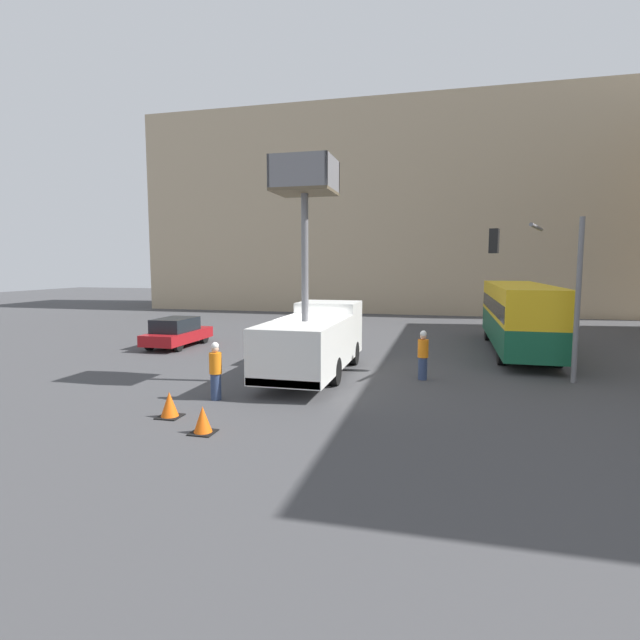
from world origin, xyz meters
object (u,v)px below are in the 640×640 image
Objects in this scene: utility_truck at (314,335)px; city_bus at (519,312)px; road_worker_directing at (423,355)px; parked_car_curbside at (177,332)px; traffic_cone_near_truck at (169,405)px; traffic_cone_mid_road at (203,421)px; traffic_light_pole at (546,272)px; road_worker_near_truck at (216,371)px.

city_bus is (8.04, 7.37, 0.35)m from utility_truck.
parked_car_curbside is at bearing 130.75° from road_worker_directing.
traffic_cone_near_truck is 1.05× the size of traffic_cone_mid_road.
city_bus is at bearing 51.41° from traffic_cone_near_truck.
utility_truck is 0.68× the size of city_bus.
traffic_light_pole reaches higher than traffic_cone_mid_road.
utility_truck is 10.81× the size of traffic_cone_near_truck.
city_bus is at bearing -112.22° from road_worker_near_truck.
utility_truck is 4.28× the size of road_worker_directing.
traffic_light_pole is at bearing -10.94° from parked_car_curbside.
traffic_cone_near_truck is at bearing -113.22° from utility_truck.
utility_truck is at bearing -98.26° from road_worker_near_truck.
road_worker_directing is at bearing -124.85° from road_worker_near_truck.
traffic_light_pole is (0.03, -5.88, 1.99)m from city_bus.
road_worker_directing is (-4.11, -7.00, -0.99)m from city_bus.
road_worker_directing is 2.65× the size of traffic_cone_mid_road.
traffic_cone_mid_road is 0.16× the size of parked_car_curbside.
road_worker_directing is at bearing 5.37° from utility_truck.
traffic_light_pole is (8.07, 1.49, 2.34)m from utility_truck.
utility_truck is 11.33× the size of traffic_cone_mid_road.
city_bus is 15.19m from road_worker_near_truck.
traffic_cone_mid_road is at bearing -137.66° from traffic_light_pole.
road_worker_near_truck is at bearing 77.35° from traffic_cone_near_truck.
traffic_cone_near_truck is at bearing 97.00° from road_worker_near_truck.
traffic_light_pole reaches higher than road_worker_near_truck.
city_bus is 6.30× the size of road_worker_near_truck.
parked_car_curbside is at bearing 104.55° from city_bus.
road_worker_near_truck is at bearing 143.32° from city_bus.
traffic_cone_near_truck is at bearing 147.21° from traffic_cone_mid_road.
traffic_light_pole is 3.22× the size of road_worker_directing.
traffic_light_pole is 13.35m from traffic_cone_near_truck.
traffic_cone_near_truck is (-10.58, -7.34, -3.53)m from traffic_light_pole.
road_worker_near_truck reaches higher than parked_car_curbside.
city_bus is 6.31× the size of road_worker_directing.
traffic_light_pole is 8.12× the size of traffic_cone_near_truck.
city_bus reaches higher than parked_car_curbside.
city_bus reaches higher than traffic_cone_mid_road.
traffic_light_pole is at bearing -132.30° from road_worker_near_truck.
city_bus is at bearing 9.35° from parked_car_curbside.
road_worker_directing reaches higher than traffic_cone_near_truck.
city_bus is at bearing 29.60° from road_worker_directing.
traffic_light_pole is 12.81m from traffic_cone_mid_road.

